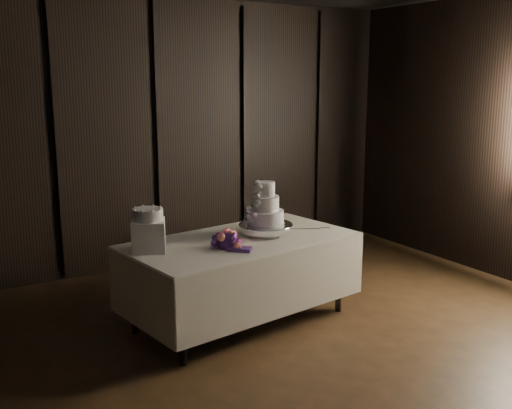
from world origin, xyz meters
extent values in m
cube|color=black|center=(0.00, 0.00, -0.02)|extent=(6.04, 7.04, 0.04)
cube|color=black|center=(0.00, 3.52, 1.50)|extent=(6.04, 0.04, 3.04)
cube|color=beige|center=(-0.02, 1.54, 0.76)|extent=(2.12, 1.33, 0.01)
cube|color=white|center=(-0.02, 1.54, 0.35)|extent=(1.95, 1.19, 0.71)
cylinder|color=silver|center=(0.26, 1.58, 0.81)|extent=(0.50, 0.50, 0.09)
cylinder|color=white|center=(0.26, 1.58, 0.91)|extent=(0.32, 0.32, 0.13)
cylinder|color=white|center=(0.26, 1.58, 1.04)|extent=(0.23, 0.23, 0.13)
cylinder|color=white|center=(0.26, 1.58, 1.17)|extent=(0.16, 0.16, 0.13)
cube|color=white|center=(-0.83, 1.60, 0.89)|extent=(0.34, 0.34, 0.25)
cylinder|color=white|center=(-0.83, 1.60, 1.06)|extent=(0.25, 0.25, 0.10)
cube|color=silver|center=(0.65, 1.54, 0.77)|extent=(0.34, 0.19, 0.01)
camera|label=1|loc=(-2.41, -2.86, 2.12)|focal=42.00mm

